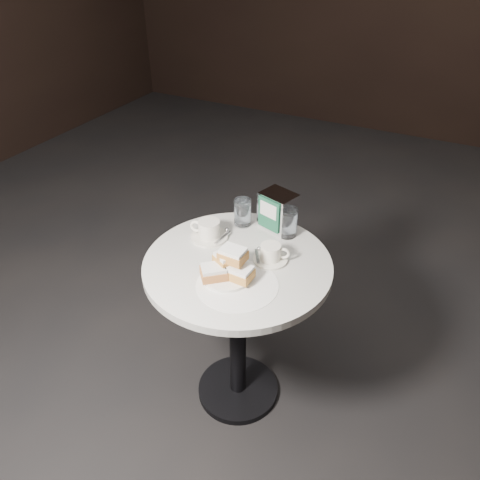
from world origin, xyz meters
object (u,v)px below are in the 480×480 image
object	(u,v)px
coffee_cup_left	(209,231)
napkin_dispenser	(278,211)
coffee_cup_right	(271,254)
beignet_plate	(228,267)
cafe_table	(238,302)
water_glass_right	(288,223)
water_glass_left	(243,213)

from	to	relation	value
coffee_cup_left	napkin_dispenser	bearing A→B (deg)	33.59
coffee_cup_left	coffee_cup_right	bearing A→B (deg)	-14.29
beignet_plate	napkin_dispenser	xyz separation A→B (m)	(0.02, 0.38, 0.03)
cafe_table	coffee_cup_right	distance (m)	0.26
coffee_cup_left	cafe_table	bearing A→B (deg)	-36.37
coffee_cup_right	water_glass_right	world-z (taller)	water_glass_right
cafe_table	water_glass_right	distance (m)	0.37
beignet_plate	water_glass_left	bearing A→B (deg)	108.46
coffee_cup_right	napkin_dispenser	xyz separation A→B (m)	(-0.07, 0.22, 0.05)
cafe_table	water_glass_right	world-z (taller)	water_glass_right
beignet_plate	coffee_cup_left	bearing A→B (deg)	135.12
napkin_dispenser	beignet_plate	bearing A→B (deg)	-76.19
cafe_table	water_glass_right	xyz separation A→B (m)	(0.10, 0.25, 0.26)
cafe_table	coffee_cup_left	distance (m)	0.30
coffee_cup_left	napkin_dispenser	size ratio (longest dim) A/B	1.06
cafe_table	water_glass_left	xyz separation A→B (m)	(-0.10, 0.24, 0.25)
water_glass_left	water_glass_right	size ratio (longest dim) A/B	0.95
beignet_plate	napkin_dispenser	bearing A→B (deg)	86.30
coffee_cup_left	water_glass_left	world-z (taller)	water_glass_left
beignet_plate	coffee_cup_right	xyz separation A→B (m)	(0.09, 0.16, -0.01)
water_glass_left	napkin_dispenser	size ratio (longest dim) A/B	0.72
cafe_table	water_glass_right	size ratio (longest dim) A/B	6.27
coffee_cup_right	water_glass_right	distance (m)	0.19
coffee_cup_right	water_glass_right	bearing A→B (deg)	76.94
coffee_cup_left	coffee_cup_right	xyz separation A→B (m)	(0.28, -0.03, -0.00)
coffee_cup_right	napkin_dispenser	distance (m)	0.23
beignet_plate	coffee_cup_left	world-z (taller)	beignet_plate
water_glass_left	napkin_dispenser	world-z (taller)	napkin_dispenser
water_glass_right	napkin_dispenser	distance (m)	0.07
water_glass_right	napkin_dispenser	world-z (taller)	napkin_dispenser
coffee_cup_right	napkin_dispenser	world-z (taller)	napkin_dispenser
coffee_cup_left	water_glass_right	world-z (taller)	water_glass_right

